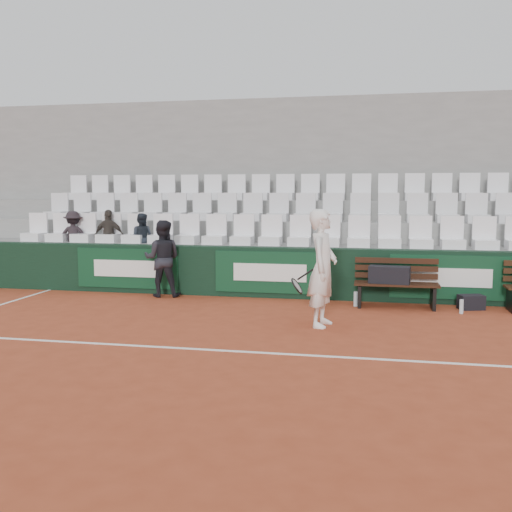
{
  "coord_description": "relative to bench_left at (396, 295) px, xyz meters",
  "views": [
    {
      "loc": [
        1.72,
        -7.11,
        2.08
      ],
      "look_at": [
        -0.19,
        2.4,
        1.0
      ],
      "focal_mm": 40.0,
      "sensor_mm": 36.0,
      "label": 1
    }
  ],
  "objects": [
    {
      "name": "grandstand_tier_mid",
      "position": [
        -2.21,
        2.18,
        0.5
      ],
      "size": [
        18.0,
        0.95,
        1.45
      ],
      "primitive_type": "cube",
      "color": "gray",
      "rests_on": "ground"
    },
    {
      "name": "court_baseline",
      "position": [
        -2.21,
        -3.4,
        -0.22
      ],
      "size": [
        18.0,
        0.06,
        0.01
      ],
      "primitive_type": "cube",
      "color": "white",
      "rests_on": "ground"
    },
    {
      "name": "back_barrier",
      "position": [
        -2.14,
        0.59,
        0.28
      ],
      "size": [
        18.0,
        0.34,
        1.0
      ],
      "color": "black",
      "rests_on": "ground"
    },
    {
      "name": "water_bottle_near",
      "position": [
        -0.72,
        -0.05,
        -0.09
      ],
      "size": [
        0.08,
        0.08,
        0.28
      ],
      "primitive_type": "cylinder",
      "color": "silver",
      "rests_on": "ground"
    },
    {
      "name": "sports_bag_left",
      "position": [
        -0.13,
        -0.04,
        0.38
      ],
      "size": [
        0.76,
        0.41,
        0.31
      ],
      "primitive_type": "cube",
      "rotation": [
        0.0,
        0.0,
        -0.15
      ],
      "color": "black",
      "rests_on": "bench_left"
    },
    {
      "name": "grandstand_tier_front",
      "position": [
        -2.21,
        1.23,
        0.28
      ],
      "size": [
        18.0,
        0.95,
        1.0
      ],
      "primitive_type": "cube",
      "color": "gray",
      "rests_on": "ground"
    },
    {
      "name": "grandstand_tier_back",
      "position": [
        -2.21,
        3.13,
        0.72
      ],
      "size": [
        18.0,
        0.95,
        1.9
      ],
      "primitive_type": "cube",
      "color": "gray",
      "rests_on": "ground"
    },
    {
      "name": "spectator_c",
      "position": [
        -5.36,
        1.1,
        1.32
      ],
      "size": [
        0.56,
        0.45,
        1.09
      ],
      "primitive_type": "imported",
      "rotation": [
        0.0,
        0.0,
        3.21
      ],
      "color": "#1E252D",
      "rests_on": "grandstand_tier_front"
    },
    {
      "name": "seat_row_mid",
      "position": [
        -2.21,
        2.0,
        1.54
      ],
      "size": [
        11.9,
        0.44,
        0.63
      ],
      "primitive_type": "cube",
      "color": "silver",
      "rests_on": "grandstand_tier_mid"
    },
    {
      "name": "tennis_player",
      "position": [
        -1.2,
        -1.71,
        0.69
      ],
      "size": [
        0.77,
        0.73,
        1.83
      ],
      "color": "white",
      "rests_on": "ground"
    },
    {
      "name": "seat_row_back",
      "position": [
        -2.21,
        2.95,
        1.99
      ],
      "size": [
        11.9,
        0.44,
        0.63
      ],
      "primitive_type": "cube",
      "color": "silver",
      "rests_on": "grandstand_tier_back"
    },
    {
      "name": "ball_kid",
      "position": [
        -4.56,
        0.23,
        0.54
      ],
      "size": [
        0.83,
        0.7,
        1.54
      ],
      "primitive_type": "imported",
      "rotation": [
        0.0,
        0.0,
        3.3
      ],
      "color": "black",
      "rests_on": "ground"
    },
    {
      "name": "grandstand_rear_wall",
      "position": [
        -2.21,
        3.75,
        1.98
      ],
      "size": [
        18.0,
        0.3,
        4.4
      ],
      "primitive_type": "cube",
      "color": "gray",
      "rests_on": "ground"
    },
    {
      "name": "ground",
      "position": [
        -2.21,
        -3.4,
        -0.23
      ],
      "size": [
        80.0,
        80.0,
        0.0
      ],
      "primitive_type": "plane",
      "color": "#A14024",
      "rests_on": "ground"
    },
    {
      "name": "bench_left",
      "position": [
        0.0,
        0.0,
        0.0
      ],
      "size": [
        1.5,
        0.56,
        0.45
      ],
      "primitive_type": "cube",
      "color": "#341A0F",
      "rests_on": "ground"
    },
    {
      "name": "sports_bag_ground",
      "position": [
        1.32,
        0.09,
        -0.09
      ],
      "size": [
        0.49,
        0.37,
        0.26
      ],
      "primitive_type": "cube",
      "rotation": [
        0.0,
        0.0,
        0.3
      ],
      "color": "black",
      "rests_on": "ground"
    },
    {
      "name": "spectator_b",
      "position": [
        -6.11,
        1.1,
        1.36
      ],
      "size": [
        0.7,
        0.34,
        1.16
      ],
      "primitive_type": "imported",
      "rotation": [
        0.0,
        0.0,
        3.22
      ],
      "color": "#37312C",
      "rests_on": "grandstand_tier_front"
    },
    {
      "name": "water_bottle_far",
      "position": [
        1.09,
        -0.33,
        -0.1
      ],
      "size": [
        0.07,
        0.07,
        0.25
      ],
      "primitive_type": "cylinder",
      "color": "silver",
      "rests_on": "ground"
    },
    {
      "name": "seat_row_front",
      "position": [
        -2.21,
        1.05,
        1.09
      ],
      "size": [
        11.9,
        0.44,
        0.63
      ],
      "primitive_type": "cube",
      "color": "white",
      "rests_on": "grandstand_tier_front"
    },
    {
      "name": "spectator_a",
      "position": [
        -6.97,
        1.1,
        1.34
      ],
      "size": [
        0.83,
        0.66,
        1.13
      ],
      "primitive_type": "imported",
      "rotation": [
        0.0,
        0.0,
        3.53
      ],
      "color": "black",
      "rests_on": "grandstand_tier_front"
    }
  ]
}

